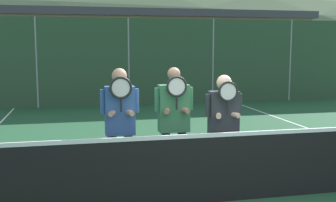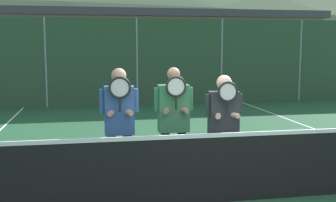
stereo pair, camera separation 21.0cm
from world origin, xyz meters
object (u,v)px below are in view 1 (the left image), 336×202
at_px(player_leftmost, 120,120).
at_px(car_right_of_center, 302,72).
at_px(car_left_of_center, 95,75).
at_px(player_center_left, 174,119).
at_px(car_center, 203,75).
at_px(player_center_right, 224,121).

bearing_deg(player_leftmost, car_right_of_center, 50.98).
height_order(car_left_of_center, car_right_of_center, car_right_of_center).
distance_m(player_center_left, car_right_of_center, 15.63).
xyz_separation_m(car_left_of_center, car_center, (4.81, -0.39, -0.03)).
bearing_deg(player_center_left, car_left_of_center, 92.48).
xyz_separation_m(player_center_right, car_right_of_center, (8.63, 12.64, -0.14)).
relative_size(player_center_left, car_center, 0.42).
relative_size(player_leftmost, car_center, 0.42).
relative_size(player_leftmost, player_center_right, 1.07).
bearing_deg(player_leftmost, car_left_of_center, 88.78).
bearing_deg(car_right_of_center, player_center_right, -124.31).
height_order(player_leftmost, player_center_left, same).
relative_size(player_center_right, car_center, 0.40).
bearing_deg(player_leftmost, player_center_left, 3.28).
height_order(player_center_right, car_right_of_center, car_right_of_center).
bearing_deg(car_right_of_center, player_center_left, -126.82).
height_order(player_leftmost, player_center_right, player_leftmost).
bearing_deg(player_center_right, player_center_left, 169.88).
xyz_separation_m(car_center, car_right_of_center, (5.10, 0.33, 0.04)).
height_order(player_center_left, car_right_of_center, player_center_left).
bearing_deg(player_center_left, player_leftmost, -176.72).
height_order(player_center_right, car_left_of_center, car_left_of_center).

